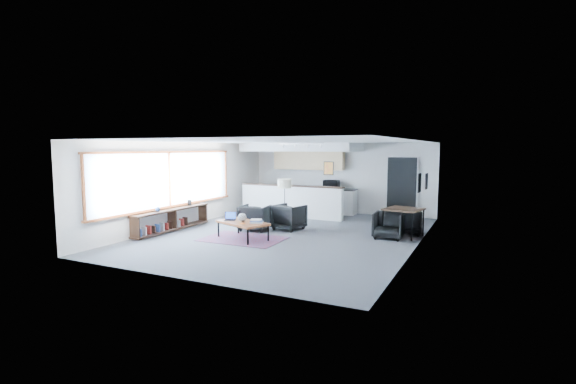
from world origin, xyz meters
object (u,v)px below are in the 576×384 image
at_px(microwave, 331,183).
at_px(book_stack, 256,221).
at_px(coffee_table, 243,223).
at_px(dining_chair_near, 389,226).
at_px(dining_table, 404,211).
at_px(dining_chair_far, 406,222).
at_px(laptop, 230,218).
at_px(floor_lamp, 285,185).
at_px(ceramic_pot, 242,217).
at_px(armchair_left, 255,216).
at_px(armchair_right, 289,216).

bearing_deg(microwave, book_stack, -93.64).
distance_m(coffee_table, dining_chair_near, 3.91).
bearing_deg(dining_table, dining_chair_far, 88.03).
bearing_deg(dining_chair_far, book_stack, 22.85).
bearing_deg(book_stack, coffee_table, 179.50).
bearing_deg(dining_chair_far, coffee_table, 19.58).
xyz_separation_m(laptop, floor_lamp, (0.67, 1.98, 0.76)).
xyz_separation_m(ceramic_pot, microwave, (0.61, 5.24, 0.53)).
bearing_deg(dining_chair_near, coffee_table, -155.05).
distance_m(laptop, dining_table, 4.73).
height_order(coffee_table, dining_chair_far, dining_chair_far).
height_order(coffee_table, armchair_left, armchair_left).
height_order(armchair_left, floor_lamp, floor_lamp).
xyz_separation_m(laptop, dining_table, (4.23, 2.11, 0.18)).
bearing_deg(microwave, laptop, -103.25).
height_order(coffee_table, ceramic_pot, ceramic_pot).
height_order(dining_table, microwave, microwave).
bearing_deg(microwave, floor_lamp, -98.45).
distance_m(ceramic_pot, armchair_left, 1.28).
bearing_deg(armchair_left, laptop, 75.72).
relative_size(laptop, dining_table, 0.34).
height_order(armchair_right, microwave, microwave).
bearing_deg(book_stack, dining_chair_far, 37.85).
xyz_separation_m(floor_lamp, dining_chair_near, (3.25, -0.29, -0.95)).
bearing_deg(laptop, microwave, 53.91).
bearing_deg(microwave, dining_chair_far, -41.23).
height_order(laptop, armchair_left, armchair_left).
distance_m(dining_chair_near, dining_chair_far, 0.89).
bearing_deg(armchair_right, coffee_table, 83.38).
bearing_deg(laptop, dining_chair_far, 6.06).
height_order(ceramic_pot, floor_lamp, floor_lamp).
relative_size(laptop, ceramic_pot, 1.63).
height_order(laptop, microwave, microwave).
xyz_separation_m(coffee_table, dining_chair_near, (3.48, 1.79, -0.10)).
bearing_deg(microwave, ceramic_pot, -98.42).
relative_size(dining_chair_far, microwave, 1.19).
bearing_deg(floor_lamp, dining_table, 2.16).
bearing_deg(armchair_right, ceramic_pot, 82.82).
relative_size(armchair_left, microwave, 1.48).
xyz_separation_m(dining_table, dining_chair_far, (0.01, 0.41, -0.38)).
distance_m(coffee_table, book_stack, 0.43).
distance_m(book_stack, dining_table, 4.02).
height_order(book_stack, dining_chair_far, dining_chair_far).
height_order(floor_lamp, dining_table, floor_lamp).
bearing_deg(dining_chair_near, ceramic_pot, -155.27).
xyz_separation_m(book_stack, dining_table, (3.36, 2.21, 0.19)).
bearing_deg(armchair_right, dining_table, -161.36).
bearing_deg(floor_lamp, coffee_table, -96.12).
distance_m(dining_table, dining_chair_near, 0.64).
bearing_deg(ceramic_pot, coffee_table, -27.36).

